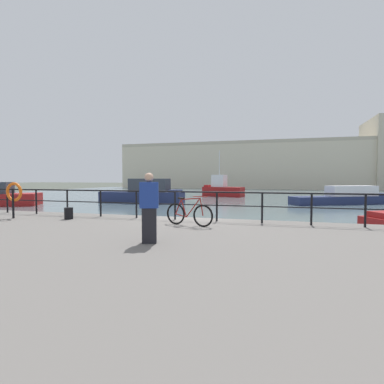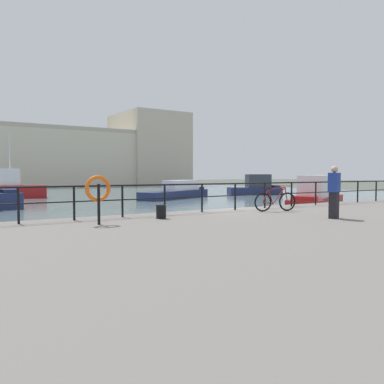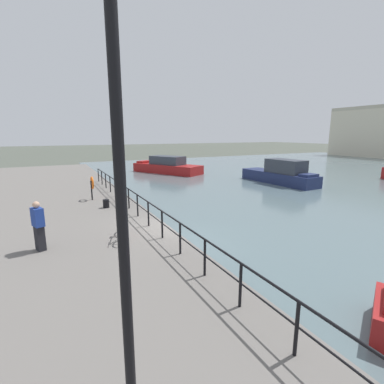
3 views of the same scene
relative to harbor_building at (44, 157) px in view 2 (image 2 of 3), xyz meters
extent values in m
plane|color=#4C5147|center=(-6.23, -60.80, -5.42)|extent=(240.00, 240.00, 0.00)
cube|color=slate|center=(-6.23, -30.60, -5.41)|extent=(80.00, 60.00, 0.01)
cube|color=slate|center=(-6.23, -67.30, -4.97)|extent=(56.00, 13.00, 0.90)
cube|color=beige|center=(-6.23, 0.02, -0.57)|extent=(66.18, 13.64, 9.71)
cube|color=#C0B69F|center=(20.80, 0.02, 1.83)|extent=(12.11, 15.01, 14.50)
cube|color=#B1A993|center=(-6.23, -6.51, 4.64)|extent=(66.18, 0.60, 0.70)
cube|color=navy|center=(-12.39, -44.95, -4.22)|extent=(1.06, 1.59, 0.24)
cube|color=navy|center=(2.64, -41.41, -5.04)|extent=(9.47, 6.28, 0.73)
cube|color=silver|center=(3.60, -40.90, -4.19)|extent=(4.80, 3.48, 0.97)
cube|color=navy|center=(6.23, -39.50, -4.55)|extent=(1.67, 1.76, 0.24)
cube|color=navy|center=(13.61, -40.27, -5.01)|extent=(6.31, 4.96, 0.80)
cube|color=#333842|center=(14.00, -40.47, -3.87)|extent=(3.17, 2.91, 1.48)
cube|color=navy|center=(15.76, -41.40, -4.49)|extent=(1.45, 1.92, 0.24)
cube|color=maroon|center=(4.78, -56.30, -5.02)|extent=(8.56, 5.69, 0.79)
cube|color=silver|center=(4.45, -56.47, -3.91)|extent=(4.38, 3.27, 1.44)
cube|color=maroon|center=(1.55, -57.97, -4.50)|extent=(1.54, 1.66, 0.24)
cube|color=maroon|center=(-9.97, -33.01, -4.79)|extent=(5.61, 3.10, 1.23)
cube|color=silver|center=(-10.53, -32.86, -3.38)|extent=(2.01, 1.71, 1.60)
cylinder|color=silver|center=(-10.53, -32.86, -0.99)|extent=(0.10, 0.10, 3.19)
cylinder|color=black|center=(-14.56, -61.55, -4.00)|extent=(0.07, 0.07, 1.05)
cylinder|color=black|center=(-12.96, -61.55, -4.00)|extent=(0.07, 0.07, 1.05)
cylinder|color=black|center=(-11.36, -61.55, -4.00)|extent=(0.07, 0.07, 1.05)
cylinder|color=black|center=(-9.77, -61.55, -4.00)|extent=(0.07, 0.07, 1.05)
cylinder|color=black|center=(-8.17, -61.55, -4.00)|extent=(0.07, 0.07, 1.05)
cylinder|color=black|center=(-6.57, -61.55, -4.00)|extent=(0.07, 0.07, 1.05)
cylinder|color=black|center=(-4.98, -61.55, -4.00)|extent=(0.07, 0.07, 1.05)
cylinder|color=black|center=(-3.38, -61.55, -4.00)|extent=(0.07, 0.07, 1.05)
cylinder|color=black|center=(-1.78, -61.55, -4.00)|extent=(0.07, 0.07, 1.05)
cylinder|color=black|center=(-0.19, -61.55, -4.00)|extent=(0.07, 0.07, 1.05)
cylinder|color=black|center=(1.41, -61.55, -4.00)|extent=(0.07, 0.07, 1.05)
cylinder|color=black|center=(3.01, -61.55, -4.00)|extent=(0.07, 0.07, 1.05)
cylinder|color=black|center=(-7.37, -61.55, -3.47)|extent=(23.95, 0.06, 0.06)
cylinder|color=black|center=(-7.37, -61.55, -3.94)|extent=(23.95, 0.04, 0.04)
torus|color=black|center=(-5.14, -62.96, -4.16)|extent=(0.71, 0.25, 0.72)
torus|color=black|center=(-6.15, -62.69, -4.16)|extent=(0.71, 0.25, 0.72)
cylinder|color=maroon|center=(-5.49, -62.86, -3.92)|extent=(0.54, 0.18, 0.66)
cylinder|color=maroon|center=(-5.84, -62.77, -3.96)|extent=(0.24, 0.10, 0.58)
cylinder|color=maroon|center=(-5.58, -62.84, -3.64)|extent=(0.71, 0.22, 0.11)
cylinder|color=maroon|center=(-5.94, -62.74, -4.20)|extent=(0.43, 0.15, 0.12)
cylinder|color=maroon|center=(-6.04, -62.72, -3.92)|extent=(0.26, 0.10, 0.51)
cylinder|color=maroon|center=(-5.19, -62.95, -3.88)|extent=(0.14, 0.07, 0.57)
cube|color=black|center=(-5.93, -62.75, -3.63)|extent=(0.24, 0.14, 0.05)
cylinder|color=maroon|center=(-5.24, -62.93, -3.55)|extent=(0.51, 0.16, 0.02)
cylinder|color=black|center=(-10.48, -62.59, -4.30)|extent=(0.32, 0.32, 0.44)
cylinder|color=black|center=(-12.69, -62.99, -3.95)|extent=(0.08, 0.08, 1.15)
torus|color=orange|center=(-12.69, -62.93, -3.50)|extent=(0.75, 0.11, 0.75)
cube|color=black|center=(-5.80, -65.60, -4.10)|extent=(0.40, 0.34, 0.85)
cube|color=navy|center=(-5.80, -65.60, -3.36)|extent=(0.51, 0.42, 0.62)
sphere|color=tan|center=(-5.80, -65.60, -2.94)|extent=(0.22, 0.22, 0.22)
camera|label=1|loc=(-2.79, -72.27, -2.95)|focal=28.41mm
camera|label=2|loc=(-16.56, -73.74, -3.09)|focal=37.06mm
camera|label=3|loc=(4.34, -65.11, -0.69)|focal=26.02mm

